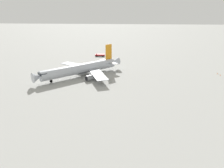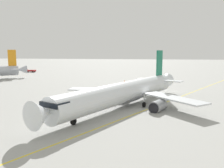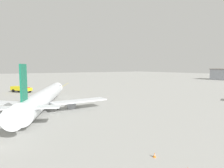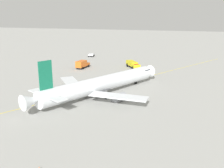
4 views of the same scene
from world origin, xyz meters
The scene contains 4 objects.
airliner_secondary centered at (67.95, -30.73, 2.95)m, with size 32.00×28.91×11.71m.
ops_pickup_truck centered at (64.66, -67.55, 0.81)m, with size 5.57×2.37×1.41m.
safety_cone_mid centered at (10.03, -35.11, 0.28)m, with size 0.36×0.36×0.55m.
safety_cone_far centered at (10.33, -37.47, 0.28)m, with size 0.36×0.36×0.55m.
Camera 1 is at (49.60, 52.25, 27.40)m, focal length 34.06 mm.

